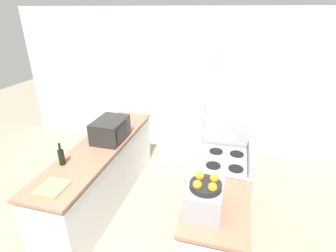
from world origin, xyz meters
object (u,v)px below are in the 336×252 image
stove (222,189)px  pantry_cabinet (189,102)px  refrigerator (230,137)px  fruit_bowl (206,184)px  toaster_oven (204,199)px  microwave (110,130)px  wine_bottle (61,157)px

stove → pantry_cabinet: bearing=115.3°
refrigerator → fruit_bowl: bearing=-95.0°
refrigerator → toaster_oven: 1.71m
pantry_cabinet → stove: 1.91m
pantry_cabinet → stove: size_ratio=1.91×
microwave → stove: bearing=-4.9°
pantry_cabinet → toaster_oven: size_ratio=5.16×
toaster_oven → pantry_cabinet: bearing=104.0°
pantry_cabinet → stove: bearing=-64.7°
refrigerator → toaster_oven: bearing=-95.2°
refrigerator → fruit_bowl: (-0.15, -1.70, 0.35)m
fruit_bowl → microwave: bearing=143.6°
stove → fruit_bowl: (-0.13, -0.93, 0.73)m
stove → toaster_oven: (-0.13, -0.93, 0.56)m
stove → wine_bottle: wine_bottle is taller
pantry_cabinet → toaster_oven: bearing=-76.0°
wine_bottle → fruit_bowl: (1.71, -0.34, 0.19)m
refrigerator → wine_bottle: bearing=-143.7°
stove → microwave: microwave is taller
toaster_oven → fruit_bowl: (0.01, -0.01, 0.16)m
pantry_cabinet → fruit_bowl: 2.67m
microwave → fruit_bowl: bearing=-36.4°
microwave → wine_bottle: microwave is taller
toaster_oven → fruit_bowl: bearing=-52.6°
microwave → wine_bottle: (-0.26, -0.73, -0.05)m
toaster_oven → fruit_bowl: fruit_bowl is taller
microwave → fruit_bowl: (1.45, -1.07, 0.14)m
microwave → toaster_oven: (1.44, -1.06, -0.02)m
refrigerator → wine_bottle: size_ratio=6.05×
refrigerator → fruit_bowl: 1.74m
refrigerator → toaster_oven: (-0.15, -1.69, 0.18)m
wine_bottle → microwave: bearing=70.3°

